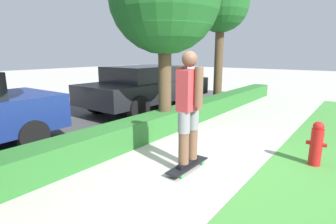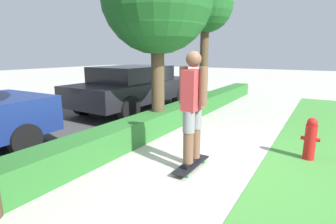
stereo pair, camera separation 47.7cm
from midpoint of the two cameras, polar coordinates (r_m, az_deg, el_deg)
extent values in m
plane|color=#BCB7AD|center=(4.91, 10.08, -10.05)|extent=(60.00, 60.00, 0.00)
cube|color=#474749|center=(7.65, -19.15, -2.25)|extent=(16.42, 5.00, 0.01)
cube|color=#2D702D|center=(5.67, -4.38, -4.08)|extent=(16.42, 0.60, 0.50)
cube|color=black|center=(4.42, 7.47, -11.48)|extent=(0.93, 0.24, 0.02)
cylinder|color=green|center=(4.66, 10.40, -10.87)|extent=(0.07, 0.04, 0.07)
cylinder|color=green|center=(4.73, 8.43, -10.41)|extent=(0.07, 0.04, 0.07)
cylinder|color=green|center=(4.15, 6.33, -13.79)|extent=(0.07, 0.04, 0.07)
cylinder|color=green|center=(4.23, 4.18, -13.18)|extent=(0.07, 0.04, 0.07)
cube|color=black|center=(4.30, 6.62, -11.51)|extent=(0.26, 0.09, 0.07)
cylinder|color=brown|center=(4.14, 6.78, -5.68)|extent=(0.17, 0.17, 0.85)
cylinder|color=gray|center=(4.06, 6.87, -2.26)|extent=(0.19, 0.19, 0.34)
cube|color=black|center=(4.51, 8.32, -10.39)|extent=(0.26, 0.09, 0.07)
cylinder|color=brown|center=(4.35, 8.51, -4.80)|extent=(0.17, 0.17, 0.85)
cylinder|color=gray|center=(4.28, 8.62, -1.54)|extent=(0.19, 0.19, 0.34)
cube|color=#C6383D|center=(4.08, 7.97, 4.71)|extent=(0.41, 0.22, 0.63)
cylinder|color=brown|center=(3.99, 10.12, 5.37)|extent=(0.13, 0.13, 0.59)
cylinder|color=brown|center=(4.15, 5.95, 5.78)|extent=(0.13, 0.13, 0.59)
sphere|color=brown|center=(4.04, 8.17, 11.34)|extent=(0.24, 0.24, 0.24)
cylinder|color=brown|center=(6.32, 1.48, 6.56)|extent=(0.31, 0.31, 2.42)
cylinder|color=brown|center=(9.68, 12.34, 10.14)|extent=(0.30, 0.30, 3.01)
sphere|color=#1E5B23|center=(9.82, 12.94, 22.07)|extent=(1.91, 1.91, 1.91)
cylinder|color=black|center=(5.71, -25.24, -4.58)|extent=(0.61, 0.23, 0.61)
cube|color=black|center=(8.93, -2.84, 4.89)|extent=(4.73, 2.06, 0.61)
cube|color=black|center=(8.76, -3.48, 8.35)|extent=(2.47, 1.78, 0.49)
cylinder|color=black|center=(9.64, 6.92, 3.56)|extent=(0.75, 0.24, 0.75)
cylinder|color=black|center=(10.65, -1.57, 4.50)|extent=(0.75, 0.24, 0.75)
cylinder|color=black|center=(7.31, -4.65, 0.72)|extent=(0.75, 0.24, 0.75)
cylinder|color=black|center=(8.60, -13.74, 2.20)|extent=(0.75, 0.24, 0.75)
cylinder|color=red|center=(5.23, 31.86, -6.61)|extent=(0.19, 0.19, 0.65)
sphere|color=red|center=(5.13, 32.33, -2.76)|extent=(0.17, 0.17, 0.17)
cylinder|color=red|center=(5.20, 33.01, -6.08)|extent=(0.07, 0.12, 0.07)
cylinder|color=red|center=(5.22, 30.88, -5.78)|extent=(0.07, 0.12, 0.07)
camera|label=1|loc=(0.24, 92.86, -0.64)|focal=28.00mm
camera|label=2|loc=(0.24, -87.14, 0.64)|focal=28.00mm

